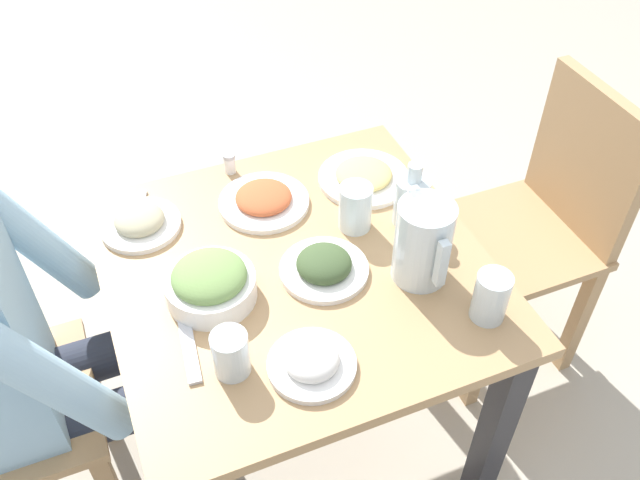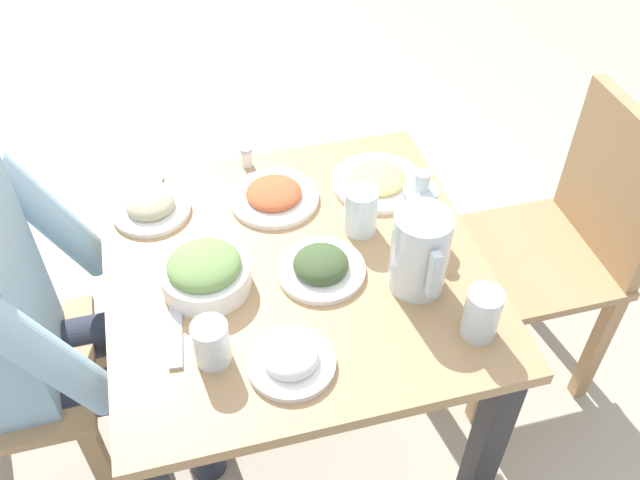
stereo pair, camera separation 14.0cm
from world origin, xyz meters
name	(u,v)px [view 1 (the left image)]	position (x,y,z in m)	size (l,w,h in m)	color
ground_plane	(302,436)	(0.00, 0.00, 0.00)	(8.00, 8.00, 0.00)	#B7AD99
dining_table	(298,306)	(0.00, 0.00, 0.59)	(0.82, 0.82, 0.72)	tan
chair_far	(542,219)	(-0.10, 0.77, 0.51)	(0.40, 0.40, 0.90)	tan
diner_near	(36,343)	(-0.05, -0.56, 0.66)	(0.48, 0.53, 1.19)	#9EC6E0
water_pitcher	(423,242)	(0.12, 0.24, 0.82)	(0.16, 0.12, 0.19)	silver
salad_bowl	(210,283)	(0.02, -0.19, 0.76)	(0.19, 0.19, 0.09)	white
plate_fries	(364,176)	(-0.21, 0.26, 0.74)	(0.23, 0.23, 0.04)	white
plate_yoghurt	(312,362)	(0.26, -0.07, 0.74)	(0.17, 0.17, 0.05)	white
plate_rice_curry	(265,199)	(-0.22, 0.00, 0.74)	(0.22, 0.22, 0.04)	white
plate_beans	(140,222)	(-0.25, -0.29, 0.74)	(0.19, 0.19, 0.05)	white
plate_dolmas	(324,266)	(0.04, 0.05, 0.74)	(0.19, 0.19, 0.05)	white
water_glass_near_left	(355,207)	(-0.07, 0.17, 0.78)	(0.08, 0.08, 0.11)	silver
water_glass_center	(491,297)	(0.28, 0.31, 0.78)	(0.07, 0.07, 0.11)	silver
water_glass_by_pitcher	(231,353)	(0.21, -0.21, 0.77)	(0.07, 0.07, 0.10)	silver
oil_carafe	(411,202)	(-0.04, 0.30, 0.78)	(0.08, 0.08, 0.16)	silver
salt_shaker	(230,163)	(-0.37, -0.04, 0.75)	(0.03, 0.03, 0.05)	white
fork_near	(189,348)	(0.13, -0.27, 0.73)	(0.17, 0.03, 0.01)	silver
knife_near	(136,217)	(-0.29, -0.29, 0.73)	(0.18, 0.02, 0.01)	silver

